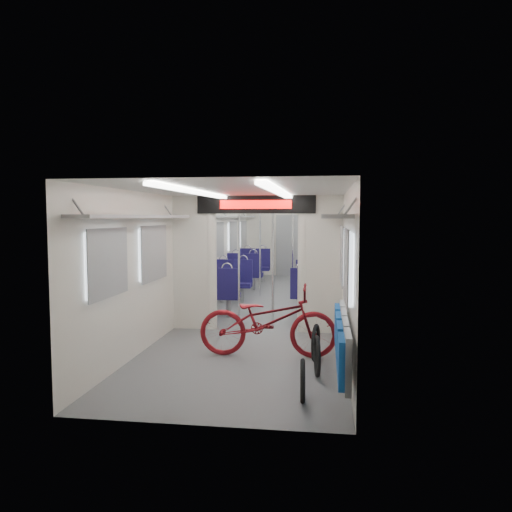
# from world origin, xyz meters

# --- Properties ---
(carriage) EXTENTS (12.00, 12.02, 2.31)m
(carriage) POSITION_xyz_m (0.00, -0.27, 1.50)
(carriage) COLOR #515456
(carriage) RESTS_ON ground
(bicycle) EXTENTS (1.93, 0.72, 1.01)m
(bicycle) POSITION_xyz_m (0.38, -3.61, 0.50)
(bicycle) COLOR maroon
(bicycle) RESTS_ON ground
(flip_bench) EXTENTS (0.12, 2.13, 0.55)m
(flip_bench) POSITION_xyz_m (1.35, -4.87, 0.58)
(flip_bench) COLOR gray
(flip_bench) RESTS_ON carriage
(bike_hoop_a) EXTENTS (0.08, 0.47, 0.47)m
(bike_hoop_a) POSITION_xyz_m (0.94, -5.29, 0.21)
(bike_hoop_a) COLOR black
(bike_hoop_a) RESTS_ON ground
(bike_hoop_b) EXTENTS (0.10, 0.51, 0.51)m
(bike_hoop_b) POSITION_xyz_m (1.08, -4.41, 0.23)
(bike_hoop_b) COLOR black
(bike_hoop_b) RESTS_ON ground
(bike_hoop_c) EXTENTS (0.12, 0.52, 0.52)m
(bike_hoop_c) POSITION_xyz_m (1.05, -3.79, 0.23)
(bike_hoop_c) COLOR black
(bike_hoop_c) RESTS_ON ground
(seat_bay_near_left) EXTENTS (0.89, 1.98, 1.07)m
(seat_bay_near_left) POSITION_xyz_m (-0.93, -0.13, 0.53)
(seat_bay_near_left) COLOR #140E3F
(seat_bay_near_left) RESTS_ON ground
(seat_bay_near_right) EXTENTS (0.88, 1.94, 1.06)m
(seat_bay_near_right) POSITION_xyz_m (0.93, 0.13, 0.53)
(seat_bay_near_right) COLOR #140E3F
(seat_bay_near_right) RESTS_ON ground
(seat_bay_far_left) EXTENTS (0.91, 2.08, 1.10)m
(seat_bay_far_left) POSITION_xyz_m (-0.93, 3.43, 0.54)
(seat_bay_far_left) COLOR #140E3F
(seat_bay_far_left) RESTS_ON ground
(seat_bay_far_right) EXTENTS (0.91, 2.08, 1.10)m
(seat_bay_far_right) POSITION_xyz_m (0.93, 3.54, 0.54)
(seat_bay_far_right) COLOR #140E3F
(seat_bay_far_right) RESTS_ON ground
(stanchion_near_left) EXTENTS (0.04, 0.04, 2.30)m
(stanchion_near_left) POSITION_xyz_m (-0.41, -1.44, 1.15)
(stanchion_near_left) COLOR silver
(stanchion_near_left) RESTS_ON ground
(stanchion_near_right) EXTENTS (0.04, 0.04, 2.30)m
(stanchion_near_right) POSITION_xyz_m (0.24, -1.70, 1.15)
(stanchion_near_right) COLOR silver
(stanchion_near_right) RESTS_ON ground
(stanchion_far_left) EXTENTS (0.04, 0.04, 2.30)m
(stanchion_far_left) POSITION_xyz_m (-0.42, 1.64, 1.15)
(stanchion_far_left) COLOR silver
(stanchion_far_left) RESTS_ON ground
(stanchion_far_right) EXTENTS (0.05, 0.05, 2.30)m
(stanchion_far_right) POSITION_xyz_m (0.36, 1.96, 1.15)
(stanchion_far_right) COLOR silver
(stanchion_far_right) RESTS_ON ground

